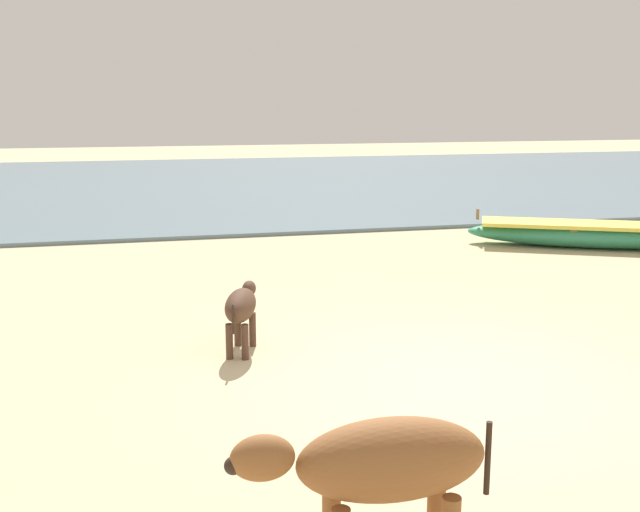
% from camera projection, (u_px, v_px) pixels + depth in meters
% --- Properties ---
extents(ground, '(80.00, 80.00, 0.00)m').
position_uv_depth(ground, '(454.00, 385.00, 7.31)').
color(ground, '#CCB789').
extents(sea_water, '(60.00, 20.00, 0.08)m').
position_uv_depth(sea_water, '(226.00, 183.00, 24.86)').
color(sea_water, slate).
rests_on(sea_water, ground).
extents(fishing_boat_0, '(4.45, 2.83, 0.66)m').
position_uv_depth(fishing_boat_0, '(590.00, 234.00, 14.11)').
color(fishing_boat_0, '#338C66').
rests_on(fishing_boat_0, ground).
extents(calf_near_dark, '(0.55, 1.05, 0.70)m').
position_uv_depth(calf_near_dark, '(241.00, 307.00, 8.20)').
color(calf_near_dark, '#4C3323').
rests_on(calf_near_dark, ground).
extents(cow_second_adult_brown, '(1.52, 0.48, 0.98)m').
position_uv_depth(cow_second_adult_brown, '(382.00, 467.00, 4.20)').
color(cow_second_adult_brown, brown).
rests_on(cow_second_adult_brown, ground).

